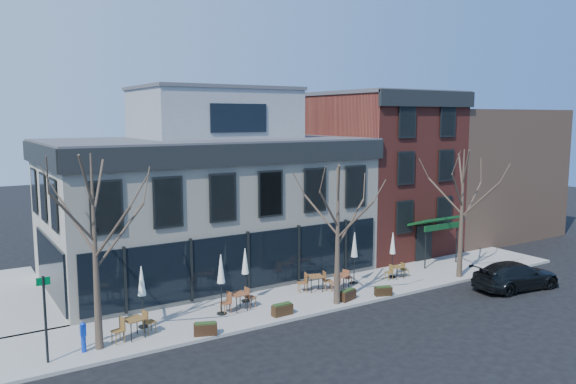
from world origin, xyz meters
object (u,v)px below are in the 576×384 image
call_box (83,336)px  cafe_set_0 (134,326)px  parked_sedan (516,275)px  umbrella_0 (142,284)px

call_box → cafe_set_0: bearing=8.9°
parked_sedan → call_box: bearing=87.6°
call_box → cafe_set_0: (2.14, 0.33, -0.13)m
cafe_set_0 → umbrella_0: size_ratio=0.74×
umbrella_0 → parked_sedan: bearing=-14.4°
cafe_set_0 → call_box: bearing=-171.1°
parked_sedan → cafe_set_0: bearing=85.7°
call_box → cafe_set_0: 2.17m
call_box → umbrella_0: bearing=25.4°
parked_sedan → umbrella_0: umbrella_0 is taller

